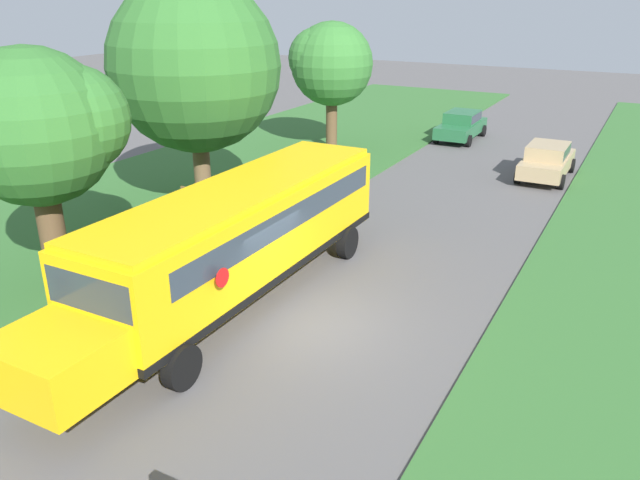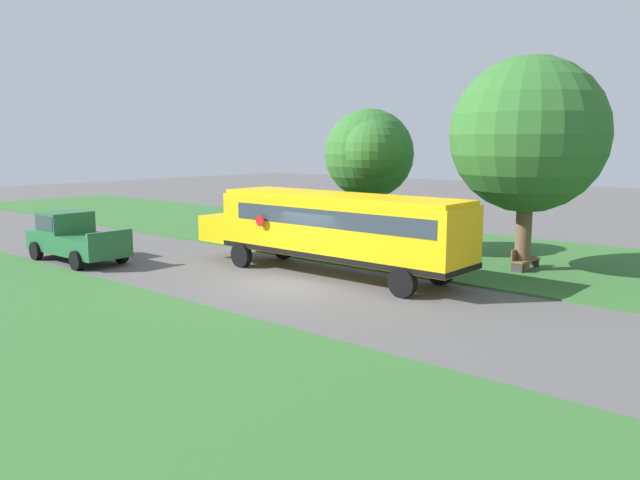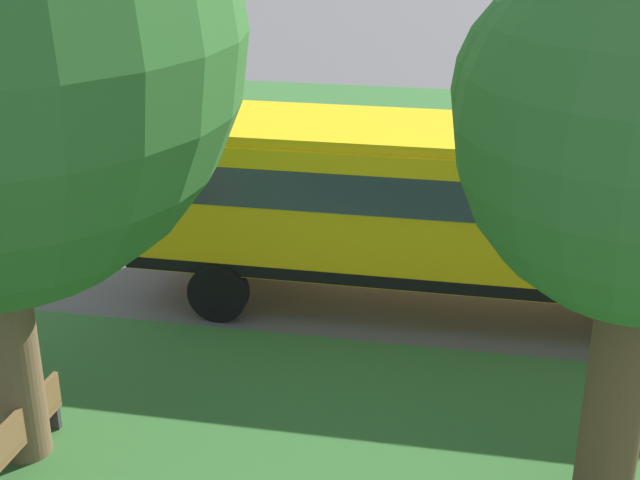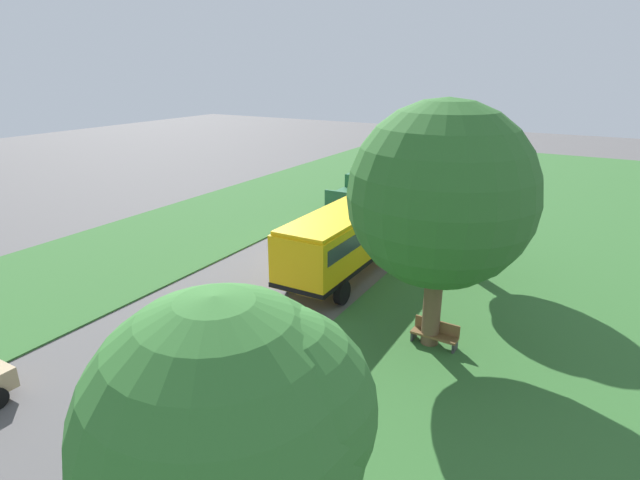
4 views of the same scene
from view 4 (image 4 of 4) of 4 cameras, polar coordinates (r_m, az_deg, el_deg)
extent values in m
plane|color=#565454|center=(25.68, -0.18, -1.86)|extent=(120.00, 120.00, 0.00)
cube|color=#33662D|center=(22.78, 22.30, -6.12)|extent=(12.00, 80.00, 0.08)
cube|color=#33662D|center=(30.91, -14.79, 1.24)|extent=(10.00, 80.00, 0.07)
cube|color=yellow|center=(23.56, 4.00, 1.03)|extent=(2.50, 10.50, 2.20)
cube|color=yellow|center=(29.19, 9.33, 3.28)|extent=(2.20, 1.90, 1.10)
cube|color=yellow|center=(23.22, 4.07, 3.80)|extent=(2.35, 10.29, 0.16)
cube|color=black|center=(23.88, 3.95, -1.20)|extent=(2.54, 10.54, 0.20)
cube|color=#2D3842|center=(23.16, 3.70, 1.91)|extent=(2.53, 9.24, 0.64)
cube|color=#2D3842|center=(28.03, 8.71, 4.80)|extent=(2.25, 0.12, 0.80)
cylinder|color=red|center=(26.60, 3.97, 3.50)|extent=(0.03, 0.44, 0.44)
cylinder|color=black|center=(28.12, 5.40, 1.03)|extent=(0.30, 1.00, 1.00)
cylinder|color=black|center=(27.24, 10.18, 0.20)|extent=(0.30, 1.00, 1.00)
cylinder|color=black|center=(21.64, -3.37, -4.62)|extent=(0.30, 1.00, 1.00)
cylinder|color=black|center=(20.50, 2.53, -6.03)|extent=(0.30, 1.00, 1.00)
cube|color=#236038|center=(35.06, 4.14, 5.24)|extent=(2.00, 5.40, 0.80)
cube|color=#236038|center=(35.70, 4.84, 6.87)|extent=(1.90, 1.70, 0.90)
cube|color=#2D3842|center=(35.69, 4.84, 6.92)|extent=(1.94, 1.53, 0.63)
cube|color=#236038|center=(32.64, 2.14, 5.27)|extent=(2.00, 0.16, 0.36)
cylinder|color=black|center=(37.11, 3.92, 5.39)|extent=(0.28, 0.80, 0.80)
cylinder|color=black|center=(36.31, 6.76, 4.99)|extent=(0.28, 0.80, 0.80)
cylinder|color=black|center=(34.08, 1.31, 4.18)|extent=(0.28, 0.80, 0.80)
cylinder|color=black|center=(33.21, 4.35, 3.72)|extent=(0.28, 0.80, 0.80)
cylinder|color=brown|center=(24.16, 16.60, -0.21)|extent=(0.70, 0.70, 3.06)
sphere|color=#2D6628|center=(23.37, 17.30, 6.86)|extent=(4.06, 4.06, 4.06)
sphere|color=#2D6628|center=(22.83, 15.18, 7.15)|extent=(2.78, 2.78, 2.78)
cylinder|color=brown|center=(17.57, 12.70, -7.16)|extent=(0.62, 0.62, 3.13)
sphere|color=#2D6628|center=(16.27, 13.68, 5.00)|extent=(6.01, 6.01, 6.01)
sphere|color=#2D6628|center=(16.93, 15.60, 4.17)|extent=(4.11, 4.11, 4.11)
sphere|color=#33702D|center=(7.62, -10.90, -20.33)|extent=(4.10, 4.10, 4.10)
sphere|color=#33702D|center=(7.38, -5.58, -18.65)|extent=(2.99, 2.99, 2.99)
cylinder|color=gray|center=(30.07, 14.47, 2.80)|extent=(0.08, 0.08, 2.10)
cylinder|color=red|center=(29.74, 14.68, 5.29)|extent=(0.03, 0.68, 0.68)
cube|color=brown|center=(17.98, 12.94, -10.56)|extent=(1.62, 0.57, 0.08)
cube|color=brown|center=(18.05, 13.24, -9.56)|extent=(1.60, 0.13, 0.44)
cube|color=#333333|center=(18.30, 10.68, -10.63)|extent=(0.10, 0.45, 0.45)
cube|color=#333333|center=(17.91, 15.15, -11.72)|extent=(0.10, 0.45, 0.45)
cylinder|color=#2D4C33|center=(29.95, 17.55, 1.23)|extent=(0.56, 0.56, 0.90)
camera|label=1|loc=(37.79, 0.05, 17.03)|focal=35.00mm
camera|label=2|loc=(28.82, -48.64, 4.45)|focal=35.00mm
camera|label=3|loc=(21.29, 41.87, 8.32)|focal=50.00mm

